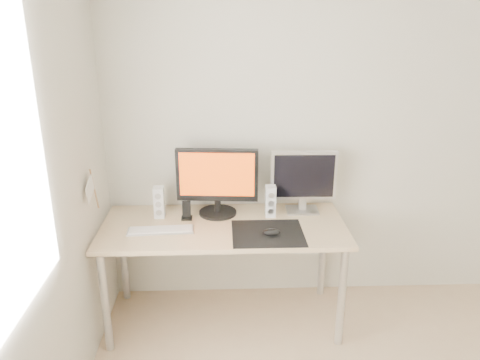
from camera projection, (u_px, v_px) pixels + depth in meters
name	position (u px, v px, depth m)	size (l,w,h in m)	color
wall_back	(355.00, 133.00, 3.27)	(3.50, 3.50, 0.00)	beige
mousepad	(268.00, 233.00, 2.94)	(0.45, 0.40, 0.00)	black
mouse	(271.00, 232.00, 2.91)	(0.11, 0.07, 0.04)	black
desk	(224.00, 235.00, 3.09)	(1.60, 0.70, 0.73)	#D1B587
main_monitor	(217.00, 179.00, 3.14)	(0.55, 0.28, 0.47)	black
second_monitor	(303.00, 179.00, 3.20)	(0.45, 0.16, 0.43)	silver
speaker_left	(159.00, 202.00, 3.15)	(0.07, 0.08, 0.21)	white
speaker_right	(270.00, 201.00, 3.17)	(0.07, 0.08, 0.21)	white
keyboard	(161.00, 230.00, 2.97)	(0.43, 0.14, 0.02)	#AFAFB1
phone_dock	(187.00, 214.00, 3.14)	(0.07, 0.06, 0.13)	black
pennant	(91.00, 189.00, 2.80)	(0.01, 0.23, 0.29)	#A57F54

